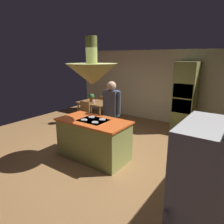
{
  "coord_description": "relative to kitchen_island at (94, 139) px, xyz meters",
  "views": [
    {
      "loc": [
        2.89,
        -3.59,
        2.32
      ],
      "look_at": [
        0.1,
        0.4,
        1.0
      ],
      "focal_mm": 32.92,
      "sensor_mm": 36.0,
      "label": 1
    }
  ],
  "objects": [
    {
      "name": "cup_on_table",
      "position": [
        -1.59,
        1.9,
        0.34
      ],
      "size": [
        0.07,
        0.07,
        0.09
      ],
      "primitive_type": "cylinder",
      "color": "white",
      "rests_on": "dining_table"
    },
    {
      "name": "dining_table",
      "position": [
        -1.7,
        2.1,
        0.19
      ],
      "size": [
        1.1,
        0.8,
        0.76
      ],
      "color": "#916034",
      "rests_on": "ground"
    },
    {
      "name": "pendant_light_over_table",
      "position": [
        -1.7,
        2.1,
        1.39
      ],
      "size": [
        0.32,
        0.32,
        0.82
      ],
      "color": "beige"
    },
    {
      "name": "person_at_island",
      "position": [
        0.01,
        0.71,
        0.54
      ],
      "size": [
        0.53,
        0.23,
        1.74
      ],
      "color": "tan",
      "rests_on": "ground"
    },
    {
      "name": "ground",
      "position": [
        0.0,
        0.2,
        -0.47
      ],
      "size": [
        8.16,
        8.16,
        0.0
      ],
      "primitive_type": "plane",
      "color": "#9E7042"
    },
    {
      "name": "kitchen_island",
      "position": [
        0.0,
        0.0,
        0.0
      ],
      "size": [
        1.67,
        0.88,
        0.95
      ],
      "color": "#8C934C",
      "rests_on": "ground"
    },
    {
      "name": "range_hood",
      "position": [
        0.0,
        -0.0,
        1.51
      ],
      "size": [
        1.1,
        1.1,
        1.0
      ],
      "color": "#8C934C"
    },
    {
      "name": "oven_tower",
      "position": [
        1.1,
        3.24,
        0.62
      ],
      "size": [
        0.66,
        0.62,
        2.17
      ],
      "color": "#8C934C",
      "rests_on": "ground"
    },
    {
      "name": "wall_back",
      "position": [
        0.0,
        3.65,
        0.81
      ],
      "size": [
        6.8,
        0.1,
        2.55
      ],
      "primitive_type": "cube",
      "color": "beige",
      "rests_on": "ground"
    },
    {
      "name": "chair_facing_island",
      "position": [
        -1.7,
        1.48,
        0.04
      ],
      "size": [
        0.4,
        0.4,
        0.87
      ],
      "color": "#916034",
      "rests_on": "ground"
    },
    {
      "name": "potted_plant_on_table",
      "position": [
        -1.78,
        2.03,
        0.46
      ],
      "size": [
        0.2,
        0.2,
        0.3
      ],
      "color": "#99382D",
      "rests_on": "dining_table"
    },
    {
      "name": "chair_by_back_wall",
      "position": [
        -1.7,
        2.72,
        0.04
      ],
      "size": [
        0.4,
        0.4,
        0.87
      ],
      "rotation": [
        0.0,
        0.0,
        3.14
      ],
      "color": "#916034",
      "rests_on": "ground"
    }
  ]
}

